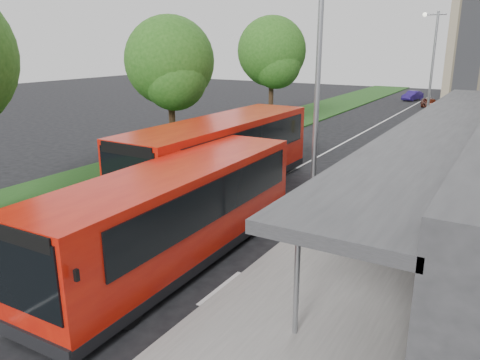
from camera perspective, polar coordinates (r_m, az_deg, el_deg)
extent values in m
plane|color=black|center=(15.89, -8.54, -6.84)|extent=(120.00, 120.00, 0.00)
cube|color=slate|center=(31.99, 24.10, 3.87)|extent=(5.00, 80.00, 0.15)
cube|color=#1A4115|center=(35.79, 3.00, 6.43)|extent=(5.00, 80.00, 0.10)
cube|color=silver|center=(28.53, 10.77, 3.51)|extent=(0.12, 70.00, 0.01)
cube|color=silver|center=(12.67, -2.46, -12.98)|extent=(0.12, 2.00, 0.01)
cube|color=silver|center=(17.52, 8.35, -4.56)|extent=(0.12, 2.00, 0.01)
cube|color=silver|center=(22.92, 14.15, 0.15)|extent=(0.12, 2.00, 0.01)
cube|color=silver|center=(28.57, 17.69, 3.04)|extent=(0.12, 2.00, 0.01)
cube|color=silver|center=(34.33, 20.07, 4.96)|extent=(0.12, 2.00, 0.01)
cube|color=silver|center=(40.16, 21.76, 6.32)|extent=(0.12, 2.00, 0.01)
cube|color=silver|center=(46.04, 23.03, 7.33)|extent=(0.12, 2.00, 0.01)
cube|color=silver|center=(51.94, 24.02, 8.11)|extent=(0.12, 2.00, 0.01)
cube|color=silver|center=(57.87, 24.81, 8.72)|extent=(0.12, 2.00, 0.01)
cube|color=black|center=(19.78, 27.18, 1.04)|extent=(0.06, 24.00, 2.20)
cube|color=#2A2A2D|center=(19.55, 24.10, 6.39)|extent=(2.80, 26.00, 0.25)
cylinder|color=gray|center=(10.02, 6.98, -10.84)|extent=(0.12, 0.12, 3.30)
cylinder|color=gray|center=(30.75, 24.02, 6.43)|extent=(0.12, 0.12, 3.30)
cylinder|color=black|center=(26.38, -8.26, 6.74)|extent=(0.36, 0.36, 3.76)
sphere|color=#1F5015|center=(26.04, -8.57, 14.17)|extent=(4.78, 4.78, 4.78)
sphere|color=#1F5015|center=(25.40, -7.99, 12.21)|extent=(3.41, 3.41, 3.41)
sphere|color=#1F5015|center=(26.77, -8.68, 12.93)|extent=(3.76, 3.76, 3.76)
cylinder|color=black|center=(36.39, 3.79, 9.69)|extent=(0.36, 0.36, 4.01)
sphere|color=#1F5015|center=(36.15, 3.90, 15.44)|extent=(5.10, 5.10, 5.10)
sphere|color=#1F5015|center=(35.55, 4.46, 13.94)|extent=(3.64, 3.64, 3.64)
sphere|color=#1F5015|center=(36.83, 3.53, 14.47)|extent=(4.01, 4.01, 4.01)
cylinder|color=gray|center=(14.34, 9.27, 7.90)|extent=(0.16, 0.16, 8.00)
cylinder|color=gray|center=(33.68, 22.29, 11.67)|extent=(0.16, 0.16, 8.00)
cylinder|color=gray|center=(33.69, 22.66, 18.14)|extent=(1.40, 0.10, 0.10)
sphere|color=silver|center=(33.79, 21.61, 18.23)|extent=(0.28, 0.28, 0.28)
cube|color=red|center=(13.56, -7.73, -3.68)|extent=(2.63, 10.08, 2.53)
cube|color=black|center=(14.03, -7.53, -8.43)|extent=(2.65, 10.10, 0.29)
cube|color=black|center=(10.25, -25.15, -10.42)|extent=(2.15, 0.10, 1.67)
cube|color=black|center=(17.53, 2.11, 2.47)|extent=(2.10, 0.10, 1.24)
cube|color=black|center=(14.35, -10.99, -0.78)|extent=(0.26, 8.59, 1.15)
cube|color=black|center=(12.97, -2.75, -2.35)|extent=(0.26, 8.59, 1.15)
cube|color=black|center=(10.95, -24.22, -17.40)|extent=(2.39, 0.14, 0.33)
cube|color=black|center=(9.93, -25.76, -6.23)|extent=(2.00, 0.09, 0.33)
cube|color=black|center=(9.29, -19.31, -10.90)|extent=(0.08, 0.08, 0.24)
cylinder|color=black|center=(12.55, -20.44, -12.19)|extent=(0.31, 0.87, 0.86)
cylinder|color=black|center=(11.24, -13.51, -15.09)|extent=(0.31, 0.87, 0.86)
cylinder|color=black|center=(16.99, -3.73, -3.56)|extent=(0.31, 0.87, 0.86)
cylinder|color=black|center=(16.05, 2.31, -4.76)|extent=(0.31, 0.87, 0.86)
cube|color=red|center=(19.81, -2.23, 3.37)|extent=(2.73, 11.05, 2.78)
cube|color=black|center=(20.16, -2.19, -0.40)|extent=(2.75, 11.07, 0.31)
cube|color=black|center=(15.58, -13.52, 0.40)|extent=(2.36, 0.07, 1.84)
cube|color=black|center=(24.44, 4.97, 6.87)|extent=(2.31, 0.07, 1.36)
cube|color=black|center=(20.71, -4.85, 5.30)|extent=(0.14, 9.45, 1.26)
cube|color=black|center=(19.29, 1.59, 4.53)|extent=(0.14, 9.45, 1.26)
cube|color=black|center=(16.08, -13.16, -5.19)|extent=(2.62, 0.11, 0.37)
cube|color=black|center=(15.36, -13.76, 3.59)|extent=(2.20, 0.06, 0.37)
cube|color=black|center=(16.70, -16.63, 2.16)|extent=(0.08, 0.08, 0.26)
cube|color=black|center=(14.71, -8.86, 0.78)|extent=(0.08, 0.08, 0.26)
cylinder|color=black|center=(18.12, -11.35, -2.43)|extent=(0.32, 0.95, 0.94)
cylinder|color=black|center=(16.77, -5.76, -3.73)|extent=(0.32, 0.95, 0.94)
cylinder|color=black|center=(23.62, 0.34, 2.30)|extent=(0.32, 0.95, 0.94)
cylinder|color=black|center=(22.60, 5.14, 1.59)|extent=(0.32, 0.95, 0.94)
cylinder|color=#331C15|center=(22.64, 19.01, 1.09)|extent=(0.62, 0.62, 0.89)
cylinder|color=yellow|center=(30.65, 21.52, 4.66)|extent=(0.16, 0.16, 0.88)
imported|color=#541A0C|center=(50.13, 22.15, 8.67)|extent=(2.35, 3.35, 1.06)
imported|color=navy|center=(56.80, 20.29, 9.63)|extent=(1.91, 3.39, 1.06)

